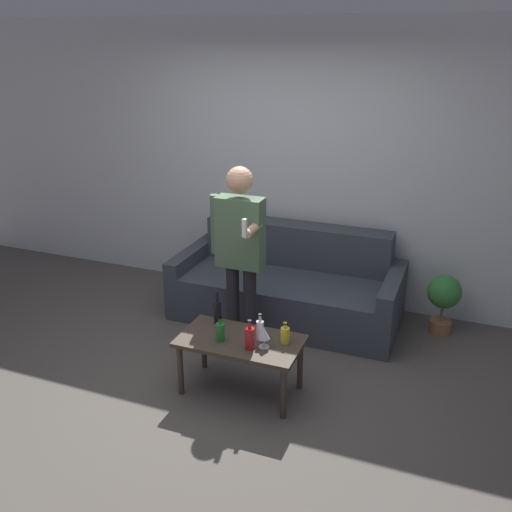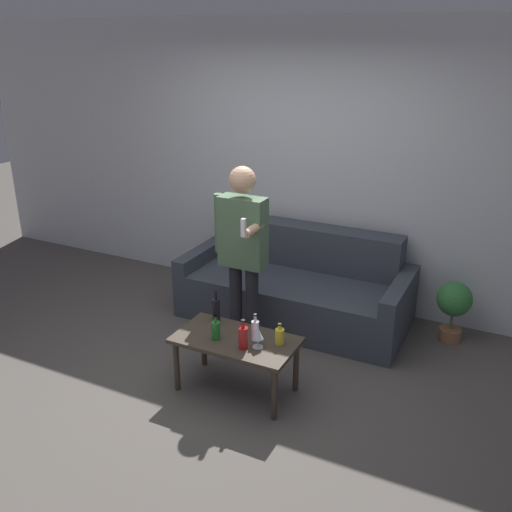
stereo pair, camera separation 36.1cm
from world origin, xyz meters
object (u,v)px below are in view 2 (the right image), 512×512
(couch, at_px, (297,287))
(bottle_orange, at_px, (255,330))
(coffee_table, at_px, (236,345))
(person_standing_front, at_px, (243,245))

(couch, height_order, bottle_orange, couch)
(coffee_table, bearing_deg, couch, 92.93)
(person_standing_front, bearing_deg, coffee_table, -67.39)
(couch, height_order, coffee_table, couch)
(couch, xyz_separation_m, coffee_table, (0.07, -1.33, 0.09))
(coffee_table, bearing_deg, person_standing_front, 112.61)
(couch, bearing_deg, person_standing_front, -102.49)
(couch, xyz_separation_m, bottle_orange, (0.21, -1.29, 0.23))
(bottle_orange, bearing_deg, coffee_table, -161.77)
(coffee_table, distance_m, bottle_orange, 0.20)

